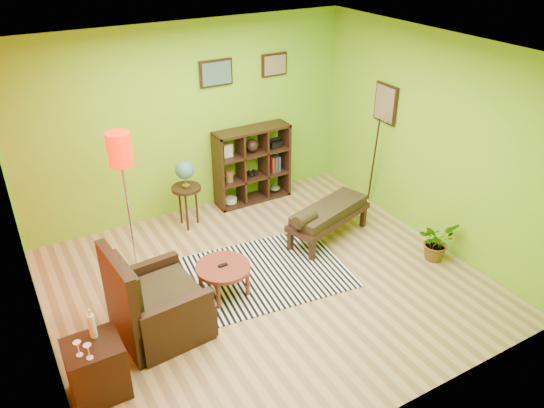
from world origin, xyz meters
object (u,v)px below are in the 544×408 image
armchair (155,308)px  potted_plant (436,245)px  floor_lamp (121,163)px  globe_table (185,178)px  bench (327,214)px  side_cabinet (97,369)px  coffee_table (223,270)px  cube_shelf (253,165)px

armchair → potted_plant: (3.65, -0.46, -0.13)m
floor_lamp → globe_table: floor_lamp is taller
bench → armchair: bearing=-166.4°
armchair → globe_table: size_ratio=1.07×
floor_lamp → bench: bearing=-10.9°
side_cabinet → floor_lamp: floor_lamp is taller
coffee_table → globe_table: 1.77m
armchair → potted_plant: armchair is taller
armchair → globe_table: 2.31m
coffee_table → floor_lamp: 1.69m
globe_table → cube_shelf: (1.21, 0.24, -0.18)m
side_cabinet → globe_table: (1.91, 2.48, 0.47)m
globe_table → bench: 2.05m
coffee_table → side_cabinet: side_cabinet is taller
armchair → floor_lamp: floor_lamp is taller
coffee_table → globe_table: size_ratio=0.63×
armchair → floor_lamp: size_ratio=0.57×
coffee_table → side_cabinet: size_ratio=0.71×
bench → potted_plant: bench is taller
floor_lamp → armchair: bearing=-96.6°
side_cabinet → potted_plant: bearing=0.9°
armchair → potted_plant: 3.68m
side_cabinet → floor_lamp: size_ratio=0.48×
coffee_table → side_cabinet: (-1.67, -0.78, -0.04)m
globe_table → floor_lamp: bearing=-141.8°
side_cabinet → armchair: bearing=35.4°
cube_shelf → side_cabinet: bearing=-138.8°
side_cabinet → globe_table: size_ratio=0.89×
armchair → floor_lamp: (0.13, 1.14, 1.21)m
floor_lamp → globe_table: 1.51m
coffee_table → globe_table: (0.24, 1.70, 0.43)m
potted_plant → cube_shelf: bearing=115.8°
armchair → side_cabinet: 0.92m
side_cabinet → coffee_table: bearing=25.1°
cube_shelf → potted_plant: 2.98m
floor_lamp → potted_plant: floor_lamp is taller
side_cabinet → bench: bearing=18.9°
floor_lamp → potted_plant: (3.52, -1.60, -1.34)m
floor_lamp → bench: floor_lamp is taller
coffee_table → potted_plant: (2.73, -0.71, -0.14)m
armchair → floor_lamp: bearing=83.4°
bench → coffee_table: bearing=-167.3°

